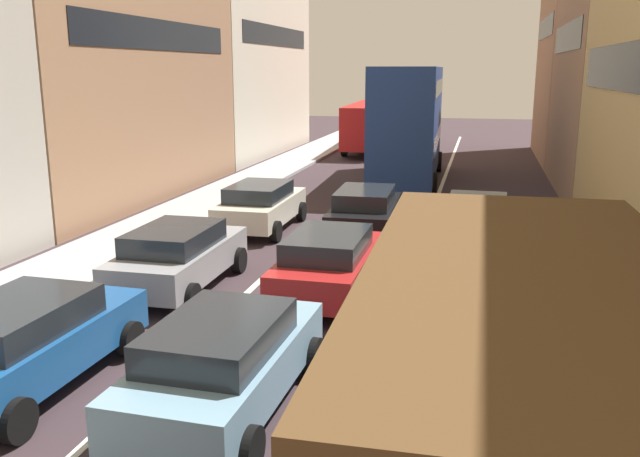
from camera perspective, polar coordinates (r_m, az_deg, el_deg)
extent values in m
cube|color=#A3A3A3|center=(24.42, -10.94, 1.59)|extent=(2.60, 64.00, 0.14)
cube|color=silver|center=(22.84, 0.57, 0.86)|extent=(0.16, 60.00, 0.01)
cube|color=silver|center=(22.34, 9.10, 0.41)|extent=(0.16, 60.00, 0.01)
cube|color=#9E7556|center=(28.25, -19.87, 14.01)|extent=(7.00, 14.57, 11.28)
cube|color=black|center=(26.53, -13.35, 15.74)|extent=(0.02, 11.73, 1.10)
cube|color=beige|center=(41.35, -8.45, 14.98)|extent=(7.00, 14.57, 12.41)
cube|color=black|center=(40.21, -3.64, 16.03)|extent=(0.02, 11.73, 1.10)
cube|color=#9E7556|center=(40.79, 23.67, 14.54)|extent=(7.00, 10.90, 13.08)
cube|color=black|center=(40.40, 18.66, 15.90)|extent=(0.02, 8.80, 1.10)
cube|color=black|center=(29.41, 20.29, 15.02)|extent=(0.02, 8.80, 1.10)
cube|color=black|center=(18.48, 23.74, 12.46)|extent=(0.02, 8.80, 1.10)
cube|color=navy|center=(9.42, 14.70, -9.09)|extent=(2.45, 2.45, 1.90)
cube|color=black|center=(10.43, 14.58, -4.65)|extent=(2.02, 0.08, 0.70)
cube|color=#51381E|center=(5.71, 16.54, -16.38)|extent=(2.52, 5.49, 2.80)
cube|color=white|center=(5.60, 3.93, -13.20)|extent=(0.13, 4.48, 0.90)
cylinder|color=black|center=(9.90, 7.20, -13.65)|extent=(0.32, 0.97, 0.96)
cylinder|color=black|center=(10.03, 21.42, -14.17)|extent=(0.32, 0.97, 0.96)
cube|color=#759EB7|center=(10.21, -8.00, -11.62)|extent=(1.92, 4.35, 0.70)
cube|color=#1E2328|center=(9.82, -8.57, -9.12)|extent=(1.65, 2.45, 0.52)
cylinder|color=black|center=(11.91, -9.29, -9.73)|extent=(0.24, 0.65, 0.64)
cylinder|color=black|center=(11.32, -0.62, -10.82)|extent=(0.24, 0.65, 0.64)
cylinder|color=black|center=(9.62, -16.76, -16.11)|extent=(0.24, 0.65, 0.64)
cylinder|color=black|center=(8.87, -6.06, -18.27)|extent=(0.24, 0.65, 0.64)
cube|color=#194C8C|center=(11.73, -23.56, -9.25)|extent=(1.92, 4.35, 0.70)
cube|color=#1E2328|center=(11.39, -24.44, -6.99)|extent=(1.65, 2.45, 0.52)
cylinder|color=black|center=(13.46, -22.65, -7.88)|extent=(0.24, 0.65, 0.64)
cylinder|color=black|center=(12.45, -15.84, -9.03)|extent=(0.24, 0.65, 0.64)
cylinder|color=black|center=(10.31, -24.40, -14.66)|extent=(0.24, 0.65, 0.64)
cube|color=#A51E1E|center=(14.95, 0.83, -3.29)|extent=(1.81, 4.31, 0.70)
cube|color=#1E2328|center=(14.61, 0.66, -1.41)|extent=(1.59, 2.41, 0.52)
cylinder|color=black|center=(16.62, -1.14, -2.82)|extent=(0.22, 0.64, 0.64)
cylinder|color=black|center=(16.27, 5.15, -3.24)|extent=(0.22, 0.64, 0.64)
cylinder|color=black|center=(13.95, -4.24, -6.08)|extent=(0.22, 0.64, 0.64)
cylinder|color=black|center=(13.53, 3.25, -6.70)|extent=(0.22, 0.64, 0.64)
cube|color=gray|center=(15.82, -11.88, -2.65)|extent=(1.84, 4.32, 0.70)
cube|color=#1E2328|center=(15.50, -12.29, -0.85)|extent=(1.61, 2.42, 0.52)
cylinder|color=black|center=(17.56, -12.56, -2.26)|extent=(0.23, 0.64, 0.64)
cylinder|color=black|center=(16.87, -6.91, -2.68)|extent=(0.23, 0.64, 0.64)
cylinder|color=black|center=(15.10, -17.32, -5.14)|extent=(0.23, 0.64, 0.64)
cylinder|color=black|center=(14.29, -10.90, -5.82)|extent=(0.23, 0.64, 0.64)
cube|color=black|center=(20.31, 3.90, 1.17)|extent=(1.94, 4.36, 0.70)
cube|color=#1E2328|center=(20.01, 3.84, 2.61)|extent=(1.66, 2.46, 0.52)
cylinder|color=black|center=(21.94, 2.03, 1.17)|extent=(0.24, 0.65, 0.64)
cylinder|color=black|center=(21.71, 6.82, 0.95)|extent=(0.24, 0.65, 0.64)
cylinder|color=black|center=(19.13, 0.54, -0.65)|extent=(0.24, 0.65, 0.64)
cylinder|color=black|center=(18.88, 6.03, -0.92)|extent=(0.24, 0.65, 0.64)
cube|color=beige|center=(21.26, -5.02, 1.70)|extent=(1.82, 4.31, 0.70)
cube|color=#1E2328|center=(20.97, -5.22, 3.09)|extent=(1.60, 2.42, 0.52)
cylinder|color=black|center=(22.98, -6.04, 1.67)|extent=(0.22, 0.64, 0.64)
cylinder|color=black|center=(22.45, -1.60, 1.46)|extent=(0.22, 0.64, 0.64)
cylinder|color=black|center=(20.31, -8.75, 0.03)|extent=(0.22, 0.64, 0.64)
cylinder|color=black|center=(19.71, -3.78, -0.26)|extent=(0.22, 0.64, 0.64)
cube|color=#19592D|center=(13.71, 14.00, -5.26)|extent=(1.93, 4.35, 0.70)
cube|color=#1E2328|center=(13.36, 14.16, -3.25)|extent=(1.66, 2.46, 0.52)
cylinder|color=black|center=(15.20, 10.28, -4.61)|extent=(0.24, 0.65, 0.64)
cylinder|color=black|center=(15.28, 17.21, -4.92)|extent=(0.24, 0.65, 0.64)
cylinder|color=black|center=(12.45, 9.84, -8.71)|extent=(0.24, 0.65, 0.64)
cylinder|color=black|center=(12.54, 18.37, -9.05)|extent=(0.24, 0.65, 0.64)
cube|color=#B29319|center=(19.41, 13.17, 0.26)|extent=(1.85, 4.32, 0.70)
cube|color=#1E2328|center=(19.10, 13.25, 1.76)|extent=(1.61, 2.43, 0.52)
cylinder|color=black|center=(20.94, 10.71, 0.35)|extent=(0.23, 0.64, 0.64)
cylinder|color=black|center=(20.92, 15.74, 0.06)|extent=(0.23, 0.64, 0.64)
cylinder|color=black|center=(18.11, 10.09, -1.67)|extent=(0.23, 0.64, 0.64)
cylinder|color=black|center=(18.08, 15.91, -2.01)|extent=(0.23, 0.64, 0.64)
cube|color=navy|center=(30.01, 7.53, 7.04)|extent=(2.89, 10.59, 2.40)
cube|color=black|center=(29.97, 7.55, 7.73)|extent=(2.90, 9.96, 0.70)
cube|color=navy|center=(29.85, 7.66, 11.40)|extent=(2.89, 10.59, 2.16)
cube|color=black|center=(29.84, 7.68, 11.86)|extent=(2.90, 9.96, 0.64)
cylinder|color=black|center=(34.00, 5.81, 5.79)|extent=(0.34, 1.01, 1.00)
cylinder|color=black|center=(33.85, 10.05, 5.62)|extent=(0.34, 1.01, 1.00)
cylinder|color=black|center=(27.18, 4.34, 3.91)|extent=(0.34, 1.01, 1.00)
cylinder|color=black|center=(27.00, 9.62, 3.70)|extent=(0.34, 1.01, 1.00)
cube|color=#B21919|center=(42.21, 4.47, 8.93)|extent=(3.00, 10.61, 2.40)
cube|color=black|center=(42.18, 4.48, 9.42)|extent=(3.00, 9.98, 0.70)
cylinder|color=black|center=(46.20, 3.43, 7.84)|extent=(0.35, 1.01, 1.00)
cylinder|color=black|center=(45.95, 6.55, 7.74)|extent=(0.35, 1.01, 1.00)
cylinder|color=black|center=(39.38, 2.10, 6.89)|extent=(0.35, 1.01, 1.00)
cylinder|color=black|center=(39.08, 5.75, 6.78)|extent=(0.35, 1.01, 1.00)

